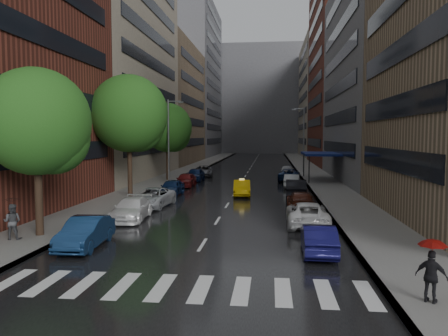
% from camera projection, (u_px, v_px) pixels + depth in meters
% --- Properties ---
extents(ground, '(220.00, 220.00, 0.00)m').
position_uv_depth(ground, '(187.00, 270.00, 17.12)').
color(ground, gray).
rests_on(ground, ground).
extents(road, '(14.00, 140.00, 0.01)m').
position_uv_depth(road, '(249.00, 170.00, 66.70)').
color(road, black).
rests_on(road, ground).
extents(sidewalk_left, '(4.00, 140.00, 0.15)m').
position_uv_depth(sidewalk_left, '(191.00, 169.00, 67.65)').
color(sidewalk_left, gray).
rests_on(sidewalk_left, ground).
extents(sidewalk_right, '(4.00, 140.00, 0.15)m').
position_uv_depth(sidewalk_right, '(309.00, 170.00, 65.74)').
color(sidewalk_right, gray).
rests_on(sidewalk_right, ground).
extents(crosswalk, '(13.15, 2.80, 0.01)m').
position_uv_depth(crosswalk, '(181.00, 288.00, 15.12)').
color(crosswalk, silver).
rests_on(crosswalk, ground).
extents(buildings_left, '(8.00, 108.00, 38.00)m').
position_uv_depth(buildings_left, '(166.00, 74.00, 75.81)').
color(buildings_left, maroon).
rests_on(buildings_left, ground).
extents(buildings_right, '(8.05, 109.10, 36.00)m').
position_uv_depth(buildings_right, '(344.00, 75.00, 70.63)').
color(buildings_right, '#937A5B').
rests_on(buildings_right, ground).
extents(building_far, '(40.00, 14.00, 32.00)m').
position_uv_depth(building_far, '(260.00, 100.00, 132.93)').
color(building_far, slate).
rests_on(building_far, ground).
extents(tree_near, '(5.47, 5.47, 8.72)m').
position_uv_depth(tree_near, '(36.00, 122.00, 22.14)').
color(tree_near, '#382619').
rests_on(tree_near, ground).
extents(tree_mid, '(6.51, 6.51, 10.37)m').
position_uv_depth(tree_mid, '(129.00, 114.00, 36.57)').
color(tree_mid, '#382619').
rests_on(tree_mid, ground).
extents(tree_far, '(5.66, 5.66, 9.01)m').
position_uv_depth(tree_far, '(167.00, 128.00, 50.22)').
color(tree_far, '#382619').
rests_on(tree_far, ground).
extents(taxi, '(1.73, 4.24, 1.37)m').
position_uv_depth(taxi, '(242.00, 188.00, 38.24)').
color(taxi, gold).
rests_on(taxi, ground).
extents(parked_cars_left, '(2.76, 41.16, 1.53)m').
position_uv_depth(parked_cars_left, '(174.00, 186.00, 39.18)').
color(parked_cars_left, '#102A4E').
rests_on(parked_cars_left, ground).
extents(parked_cars_right, '(2.78, 41.18, 1.58)m').
position_uv_depth(parked_cars_right, '(295.00, 187.00, 38.69)').
color(parked_cars_right, '#0F0E41').
rests_on(parked_cars_right, ground).
extents(ped_black_umbrella, '(0.96, 0.98, 2.09)m').
position_uv_depth(ped_black_umbrella, '(12.00, 215.00, 21.48)').
color(ped_black_umbrella, '#434447').
rests_on(ped_black_umbrella, sidewalk_left).
extents(ped_red_umbrella, '(1.01, 0.86, 2.01)m').
position_uv_depth(ped_red_umbrella, '(432.00, 265.00, 13.33)').
color(ped_red_umbrella, black).
rests_on(ped_red_umbrella, sidewalk_right).
extents(street_lamp_left, '(1.74, 0.22, 9.00)m').
position_uv_depth(street_lamp_left, '(169.00, 139.00, 47.32)').
color(street_lamp_left, gray).
rests_on(street_lamp_left, sidewalk_left).
extents(street_lamp_right, '(1.74, 0.22, 9.00)m').
position_uv_depth(street_lamp_right, '(303.00, 138.00, 60.56)').
color(street_lamp_right, gray).
rests_on(street_lamp_right, sidewalk_right).
extents(awning, '(4.00, 8.00, 3.12)m').
position_uv_depth(awning, '(320.00, 154.00, 50.64)').
color(awning, navy).
rests_on(awning, sidewalk_right).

